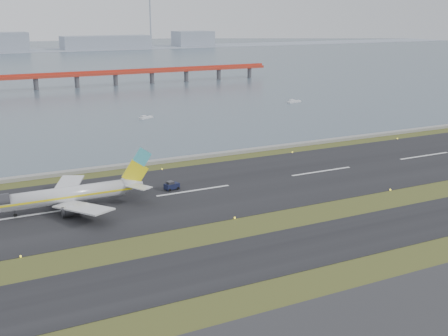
{
  "coord_description": "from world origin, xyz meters",
  "views": [
    {
      "loc": [
        -54.58,
        -95.09,
        43.84
      ],
      "look_at": [
        4.67,
        22.0,
        7.48
      ],
      "focal_mm": 45.0,
      "sensor_mm": 36.0,
      "label": 1
    }
  ],
  "objects": [
    {
      "name": "far_shoreline",
      "position": [
        13.62,
        620.0,
        6.07
      ],
      "size": [
        1400.0,
        80.0,
        60.5
      ],
      "color": "#919CAC",
      "rests_on": "ground"
    },
    {
      "name": "pushback_tug",
      "position": [
        -4.67,
        33.36,
        1.14
      ],
      "size": [
        3.97,
        2.74,
        2.34
      ],
      "rotation": [
        0.0,
        0.0,
        0.18
      ],
      "color": "black",
      "rests_on": "ground"
    },
    {
      "name": "red_pier",
      "position": [
        20.0,
        250.0,
        7.28
      ],
      "size": [
        260.0,
        5.0,
        10.2
      ],
      "color": "red",
      "rests_on": "ground"
    },
    {
      "name": "taxiway_strip",
      "position": [
        0.0,
        -12.0,
        0.05
      ],
      "size": [
        1000.0,
        18.0,
        0.1
      ],
      "primitive_type": "cube",
      "color": "black",
      "rests_on": "ground"
    },
    {
      "name": "seawall",
      "position": [
        0.0,
        60.0,
        0.5
      ],
      "size": [
        1000.0,
        2.5,
        1.0
      ],
      "primitive_type": "cube",
      "color": "gray",
      "rests_on": "ground"
    },
    {
      "name": "workboat_far",
      "position": [
        104.37,
        140.81,
        0.57
      ],
      "size": [
        7.72,
        3.26,
        1.82
      ],
      "rotation": [
        0.0,
        0.0,
        0.12
      ],
      "color": "silver",
      "rests_on": "ground"
    },
    {
      "name": "bay_water",
      "position": [
        0.0,
        460.0,
        0.0
      ],
      "size": [
        1400.0,
        800.0,
        1.3
      ],
      "primitive_type": "cube",
      "color": "#495B69",
      "rests_on": "ground"
    },
    {
      "name": "airliner",
      "position": [
        -30.57,
        30.41,
        3.46
      ],
      "size": [
        38.52,
        32.89,
        12.8
      ],
      "color": "silver",
      "rests_on": "ground"
    },
    {
      "name": "ground",
      "position": [
        0.0,
        0.0,
        0.0
      ],
      "size": [
        1000.0,
        1000.0,
        0.0
      ],
      "primitive_type": "plane",
      "color": "#304117",
      "rests_on": "ground"
    },
    {
      "name": "workboat_near",
      "position": [
        22.71,
        132.11,
        0.49
      ],
      "size": [
        6.71,
        4.36,
        1.56
      ],
      "rotation": [
        0.0,
        0.0,
        0.4
      ],
      "color": "silver",
      "rests_on": "ground"
    },
    {
      "name": "runway_strip",
      "position": [
        0.0,
        30.0,
        0.05
      ],
      "size": [
        1000.0,
        45.0,
        0.1
      ],
      "primitive_type": "cube",
      "color": "black",
      "rests_on": "ground"
    }
  ]
}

